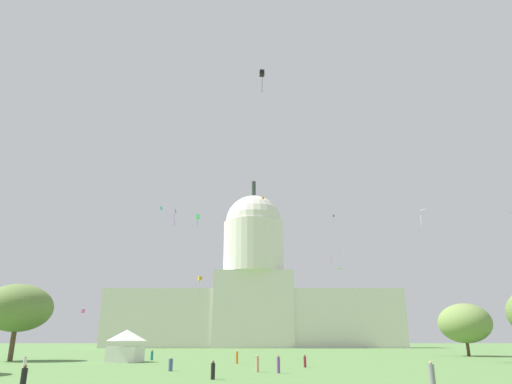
{
  "coord_description": "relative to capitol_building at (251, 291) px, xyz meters",
  "views": [
    {
      "loc": [
        2.7,
        -23.26,
        3.27
      ],
      "look_at": [
        3.18,
        82.49,
        36.89
      ],
      "focal_mm": 32.57,
      "sensor_mm": 36.0,
      "label": 1
    }
  ],
  "objects": [
    {
      "name": "person_tan_lawn_far_left",
      "position": [
        1.19,
        -145.49,
        -21.6
      ],
      "size": [
        0.46,
        0.46,
        1.7
      ],
      "rotation": [
        0.0,
        0.0,
        3.8
      ],
      "color": "tan",
      "rests_on": "ground_plane"
    },
    {
      "name": "person_purple_near_tent",
      "position": [
        3.32,
        -146.84,
        -21.59
      ],
      "size": [
        0.45,
        0.45,
        1.73
      ],
      "rotation": [
        0.0,
        0.0,
        3.73
      ],
      "color": "#703D93",
      "rests_on": "ground_plane"
    },
    {
      "name": "kite_magenta_low",
      "position": [
        -41.63,
        -79.21,
        -12.48
      ],
      "size": [
        1.01,
        1.0,
        0.99
      ],
      "rotation": [
        0.0,
        0.0,
        2.19
      ],
      "color": "#D1339E"
    },
    {
      "name": "kite_yellow_mid",
      "position": [
        31.12,
        -38.89,
        9.7
      ],
      "size": [
        0.67,
        0.73,
        4.06
      ],
      "rotation": [
        0.0,
        0.0,
        0.63
      ],
      "color": "yellow"
    },
    {
      "name": "person_grey_back_left",
      "position": [
        13.94,
        -160.6,
        -21.61
      ],
      "size": [
        0.61,
        0.61,
        1.73
      ],
      "rotation": [
        0.0,
        0.0,
        5.75
      ],
      "color": "gray",
      "rests_on": "ground_plane"
    },
    {
      "name": "tree_west_far",
      "position": [
        -37.66,
        -119.62,
        -14.27
      ],
      "size": [
        14.46,
        14.12,
        11.93
      ],
      "color": "brown",
      "rests_on": "ground_plane"
    },
    {
      "name": "kite_pink_low",
      "position": [
        24.11,
        -90.68,
        -9.96
      ],
      "size": [
        0.98,
        1.33,
        0.25
      ],
      "rotation": [
        0.0,
        0.0,
        1.42
      ],
      "color": "pink"
    },
    {
      "name": "tree_east_near",
      "position": [
        43.88,
        -98.28,
        -15.97
      ],
      "size": [
        14.05,
        14.34,
        10.37
      ],
      "color": "#4C3823",
      "rests_on": "ground_plane"
    },
    {
      "name": "capitol_building",
      "position": [
        0.0,
        0.0,
        0.0
      ],
      "size": [
        120.57,
        25.73,
        70.8
      ],
      "color": "silver",
      "rests_on": "ground_plane"
    },
    {
      "name": "kite_black_high",
      "position": [
        2.11,
        -123.76,
        26.65
      ],
      "size": [
        0.91,
        0.93,
        4.35
      ],
      "rotation": [
        0.0,
        0.0,
        0.08
      ],
      "color": "black"
    },
    {
      "name": "kite_orange_high",
      "position": [
        3.83,
        -21.69,
        34.18
      ],
      "size": [
        0.85,
        0.89,
        0.85
      ],
      "rotation": [
        0.0,
        0.0,
        2.95
      ],
      "color": "orange"
    },
    {
      "name": "kite_violet_mid",
      "position": [
        -17.31,
        -95.37,
        7.96
      ],
      "size": [
        0.65,
        0.79,
        3.86
      ],
      "rotation": [
        0.0,
        0.0,
        4.47
      ],
      "color": "purple"
    },
    {
      "name": "person_white_mid_center",
      "position": [
        -23.63,
        -144.43,
        -21.7
      ],
      "size": [
        0.5,
        0.5,
        1.53
      ],
      "rotation": [
        0.0,
        0.0,
        4.05
      ],
      "color": "silver",
      "rests_on": "ground_plane"
    },
    {
      "name": "event_tent",
      "position": [
        -18.55,
        -123.47,
        -20.06
      ],
      "size": [
        5.07,
        5.49,
        4.66
      ],
      "rotation": [
        0.0,
        0.0,
        -0.11
      ],
      "color": "white",
      "rests_on": "ground_plane"
    },
    {
      "name": "kite_gold_low",
      "position": [
        -10.23,
        -103.01,
        -7.54
      ],
      "size": [
        0.97,
        0.98,
        3.65
      ],
      "rotation": [
        0.0,
        0.0,
        0.6
      ],
      "color": "gold"
    },
    {
      "name": "person_maroon_back_right",
      "position": [
        7.01,
        -136.87,
        -21.71
      ],
      "size": [
        0.44,
        0.44,
        1.48
      ],
      "rotation": [
        0.0,
        0.0,
        0.51
      ],
      "color": "maroon",
      "rests_on": "ground_plane"
    },
    {
      "name": "person_orange_back_center",
      "position": [
        -1.66,
        -127.88,
        -21.57
      ],
      "size": [
        0.47,
        0.47,
        1.78
      ],
      "rotation": [
        0.0,
        0.0,
        0.33
      ],
      "color": "orange",
      "rests_on": "ground_plane"
    },
    {
      "name": "kite_white_mid",
      "position": [
        34.78,
        -104.81,
        5.64
      ],
      "size": [
        1.31,
        1.55,
        2.98
      ],
      "rotation": [
        0.0,
        0.0,
        5.22
      ],
      "color": "white"
    },
    {
      "name": "kite_red_mid",
      "position": [
        26.26,
        -40.01,
        7.21
      ],
      "size": [
        1.33,
        1.2,
        2.25
      ],
      "rotation": [
        0.0,
        0.0,
        3.66
      ],
      "color": "red"
    },
    {
      "name": "person_denim_mid_left",
      "position": [
        -8.16,
        -143.84,
        -21.74
      ],
      "size": [
        0.48,
        0.48,
        1.48
      ],
      "rotation": [
        0.0,
        0.0,
        4.64
      ],
      "color": "#3D5684",
      "rests_on": "ground_plane"
    },
    {
      "name": "person_black_aisle_center",
      "position": [
        -13.76,
        -165.34,
        -21.59
      ],
      "size": [
        0.42,
        0.42,
        1.74
      ],
      "rotation": [
        0.0,
        0.0,
        1.71
      ],
      "color": "black",
      "rests_on": "ground_plane"
    },
    {
      "name": "kite_green_mid",
      "position": [
        -9.86,
        -112.94,
        2.61
      ],
      "size": [
        0.77,
        0.68,
        2.26
      ],
      "rotation": [
        0.0,
        0.0,
        4.7
      ],
      "color": "green"
    },
    {
      "name": "kite_blue_high",
      "position": [
        30.5,
        -26.57,
        24.92
      ],
      "size": [
        0.66,
        0.41,
        4.15
      ],
      "rotation": [
        0.0,
        0.0,
        5.81
      ],
      "color": "blue"
    },
    {
      "name": "person_black_front_right",
      "position": [
        -2.64,
        -154.66,
        -21.69
      ],
      "size": [
        0.38,
        0.38,
        1.54
      ],
      "rotation": [
        0.0,
        0.0,
        6.21
      ],
      "color": "black",
      "rests_on": "ground_plane"
    },
    {
      "name": "kite_lime_mid",
      "position": [
        23.57,
        -73.49,
        -1.39
      ],
      "size": [
        1.15,
        0.7,
        0.33
      ],
      "rotation": [
        0.0,
        0.0,
        6.26
      ],
      "color": "#8CD133"
    },
    {
      "name": "kite_cyan_high",
      "position": [
        -35.01,
        -27.14,
        28.19
      ],
      "size": [
        1.03,
        0.53,
        3.14
      ],
      "rotation": [
        0.0,
        0.0,
        5.22
      ],
      "color": "#33BCDB"
    },
    {
      "name": "person_teal_front_center",
      "position": [
        -16.08,
        -116.3,
        -21.68
      ],
      "size": [
        0.59,
        0.59,
        1.59
      ],
      "rotation": [
        0.0,
        0.0,
        2.12
      ],
      "color": "#1E757A",
      "rests_on": "ground_plane"
    }
  ]
}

